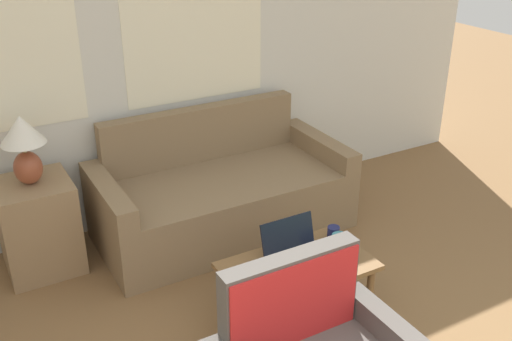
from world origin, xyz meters
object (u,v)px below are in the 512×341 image
couch (220,195)px  cup_yellow (333,233)px  coffee_table (298,271)px  cup_navy (346,254)px  laptop (295,251)px  table_lamp (24,142)px  cup_white (340,243)px

couch → cup_yellow: couch is taller
coffee_table → cup_navy: cup_navy is taller
coffee_table → laptop: 0.12m
couch → cup_navy: bearing=-82.5°
couch → laptop: 1.17m
table_lamp → cup_white: bearing=-41.5°
coffee_table → cup_white: cup_white is taller
laptop → cup_yellow: (0.33, 0.07, -0.01)m
cup_yellow → cup_white: 0.13m
cup_navy → cup_yellow: size_ratio=1.11×
cup_navy → cup_white: 0.12m
table_lamp → cup_yellow: (1.54, -1.20, -0.48)m
cup_navy → cup_white: size_ratio=0.89×
table_lamp → coffee_table: (1.20, -1.32, -0.57)m
cup_white → cup_yellow: bearing=70.0°
coffee_table → table_lamp: bearing=132.2°
coffee_table → laptop: size_ratio=2.47×
table_lamp → cup_white: (1.49, -1.32, -0.47)m
couch → cup_yellow: 1.13m
cup_navy → cup_yellow: cup_navy is taller
table_lamp → couch: bearing=-5.1°
couch → laptop: (-0.08, -1.15, 0.18)m
cup_yellow → laptop: bearing=-168.1°
cup_navy → cup_white: (0.03, 0.11, 0.01)m
coffee_table → cup_navy: bearing=-22.7°
couch → table_lamp: size_ratio=4.00×
couch → table_lamp: (-1.29, 0.11, 0.65)m
coffee_table → cup_yellow: size_ratio=10.16×
table_lamp → cup_white: 2.05m
coffee_table → cup_yellow: (0.34, 0.12, 0.09)m
table_lamp → laptop: 1.82m
coffee_table → laptop: (0.01, 0.05, 0.10)m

